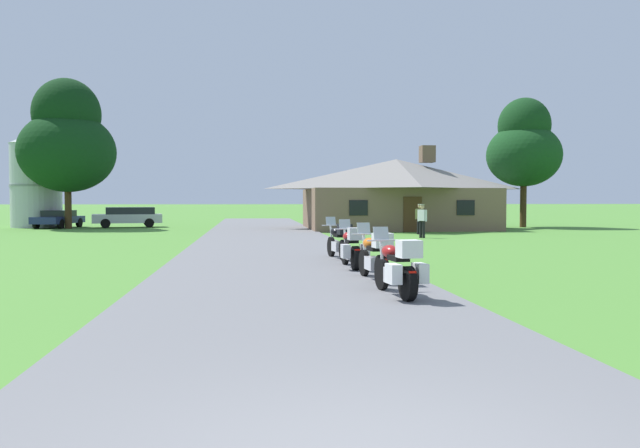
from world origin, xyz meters
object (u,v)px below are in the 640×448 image
motorcycle_black_farthest_in_row (339,241)px  parked_navy_sedan_far_left (58,218)px  metal_silo_distant (36,180)px  parked_silver_suv_far_left (128,216)px  tree_right_of_lodge (524,146)px  motorcycle_red_third_in_row (352,248)px  tree_left_far (67,141)px  bystander_olive_shirt_near_lodge (420,217)px  motorcycle_red_nearest_to_camera (399,268)px  motorcycle_orange_second_in_row (374,256)px  bystander_white_shirt_beside_signpost (422,219)px

motorcycle_black_farthest_in_row → parked_navy_sedan_far_left: 29.27m
metal_silo_distant → parked_silver_suv_far_left: 6.97m
tree_right_of_lodge → parked_navy_sedan_far_left: size_ratio=2.01×
motorcycle_red_third_in_row → parked_silver_suv_far_left: parked_silver_suv_far_left is taller
motorcycle_red_third_in_row → parked_navy_sedan_far_left: size_ratio=0.47×
tree_left_far → motorcycle_black_farthest_in_row: bearing=-57.9°
tree_left_far → metal_silo_distant: 4.48m
bystander_olive_shirt_near_lodge → tree_left_far: (-21.32, 9.39, 4.88)m
motorcycle_black_farthest_in_row → parked_silver_suv_far_left: size_ratio=0.43×
motorcycle_red_nearest_to_camera → motorcycle_orange_second_in_row: (0.03, 2.43, 0.01)m
bystander_olive_shirt_near_lodge → tree_right_of_lodge: tree_right_of_lodge is taller
bystander_olive_shirt_near_lodge → tree_right_of_lodge: 13.32m
motorcycle_red_third_in_row → parked_navy_sedan_far_left: bearing=117.7°
motorcycle_orange_second_in_row → tree_right_of_lodge: size_ratio=0.23×
bystander_olive_shirt_near_lodge → parked_silver_suv_far_left: 20.77m
motorcycle_orange_second_in_row → motorcycle_black_farthest_in_row: bearing=85.8°
bystander_white_shirt_beside_signpost → tree_right_of_lodge: bearing=96.9°
motorcycle_orange_second_in_row → motorcycle_red_nearest_to_camera: bearing=-95.7°
bystander_olive_shirt_near_lodge → metal_silo_distant: metal_silo_distant is taller
metal_silo_distant → motorcycle_orange_second_in_row: bearing=-60.5°
motorcycle_red_nearest_to_camera → bystander_white_shirt_beside_signpost: bearing=65.8°
motorcycle_orange_second_in_row → tree_left_far: (-14.83, 28.76, 5.21)m
motorcycle_red_third_in_row → metal_silo_distant: 33.70m
parked_navy_sedan_far_left → motorcycle_orange_second_in_row: bearing=-51.3°
bystander_white_shirt_beside_signpost → tree_right_of_lodge: size_ratio=0.19×
bystander_white_shirt_beside_signpost → parked_silver_suv_far_left: bearing=-169.4°
motorcycle_red_nearest_to_camera → bystander_white_shirt_beside_signpost: 19.54m
motorcycle_orange_second_in_row → bystander_olive_shirt_near_lodge: 20.43m
tree_left_far → tree_right_of_lodge: 31.00m
tree_right_of_lodge → metal_silo_distant: size_ratio=1.35×
tree_left_far → parked_silver_suv_far_left: 6.37m
tree_right_of_lodge → bystander_white_shirt_beside_signpost: bearing=-133.2°
bystander_olive_shirt_near_lodge → bystander_white_shirt_beside_signpost: bearing=-56.2°
bystander_olive_shirt_near_lodge → tree_right_of_lodge: (9.64, 7.92, 4.67)m
bystander_olive_shirt_near_lodge → motorcycle_red_third_in_row: bearing=-64.3°
bystander_white_shirt_beside_signpost → tree_left_far: (-20.58, 12.53, 4.88)m
motorcycle_red_third_in_row → bystander_white_shirt_beside_signpost: size_ratio=1.24×
motorcycle_black_farthest_in_row → bystander_white_shirt_beside_signpost: size_ratio=1.23×
motorcycle_red_third_in_row → bystander_olive_shirt_near_lodge: bystander_olive_shirt_near_lodge is taller
motorcycle_red_nearest_to_camera → motorcycle_red_third_in_row: bearing=83.8°
motorcycle_orange_second_in_row → parked_silver_suv_far_left: (-11.22, 30.20, 0.16)m
bystander_olive_shirt_near_lodge → tree_right_of_lodge: bearing=86.6°
motorcycle_orange_second_in_row → parked_navy_sedan_far_left: motorcycle_orange_second_in_row is taller
motorcycle_red_nearest_to_camera → tree_left_far: tree_left_far is taller
bystander_white_shirt_beside_signpost → parked_silver_suv_far_left: size_ratio=0.35×
bystander_white_shirt_beside_signpost → metal_silo_distant: size_ratio=0.25×
motorcycle_red_third_in_row → bystander_white_shirt_beside_signpost: bearing=64.6°
bystander_white_shirt_beside_signpost → tree_left_far: size_ratio=0.17×
motorcycle_black_farthest_in_row → tree_right_of_lodge: 27.83m
parked_silver_suv_far_left → parked_navy_sedan_far_left: size_ratio=1.09×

